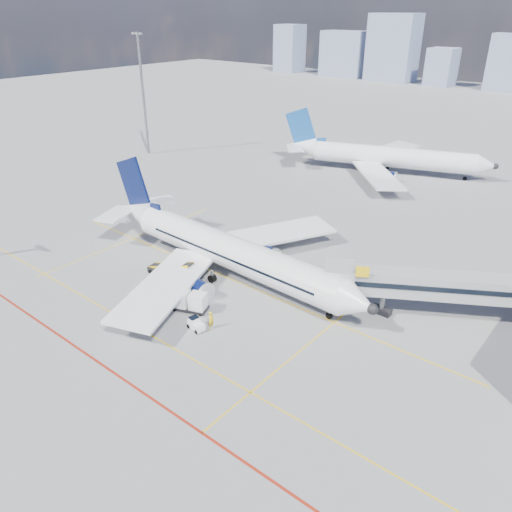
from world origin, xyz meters
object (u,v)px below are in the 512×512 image
Objects in this scene: cargo_dolly at (190,301)px; ramp_worker at (211,320)px; main_aircraft at (223,249)px; second_aircraft at (383,157)px; baggage_tug at (196,324)px; belt_loader at (166,270)px.

ramp_worker is (4.23, -0.97, -0.21)m from cargo_dolly.
second_aircraft is at bearing 96.44° from main_aircraft.
cargo_dolly is at bearing -68.54° from main_aircraft.
baggage_tug is 3.81m from cargo_dolly.
main_aircraft is 7.55m from belt_loader.
cargo_dolly is at bearing -32.81° from belt_loader.
second_aircraft reaches higher than belt_loader.
belt_loader is (-4.92, -5.15, -2.52)m from main_aircraft.
main_aircraft is 6.28× the size of belt_loader.
baggage_tug is 0.30× the size of belt_loader.
second_aircraft is 19.75× the size of baggage_tug.
second_aircraft reaches higher than cargo_dolly.
cargo_dolly is at bearing -102.68° from second_aircraft.
main_aircraft is at bearing -104.97° from second_aircraft.
baggage_tug is 0.47× the size of cargo_dolly.
baggage_tug is (10.34, -62.82, -2.58)m from second_aircraft.
second_aircraft is at bearing 81.10° from belt_loader.
baggage_tug is at bearing -56.79° from cargo_dolly.
second_aircraft is 20.59× the size of ramp_worker.
belt_loader is (-8.07, 3.71, -0.50)m from cargo_dolly.
cargo_dolly is 4.34m from ramp_worker.
ramp_worker is at bearing -51.23° from main_aircraft.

